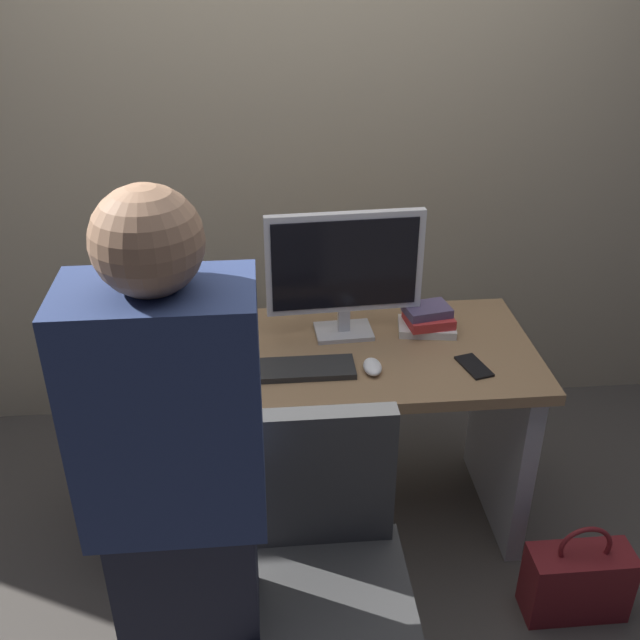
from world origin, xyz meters
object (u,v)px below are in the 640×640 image
(cup_near_keyboard, at_px, (180,357))
(book_stack, at_px, (428,320))
(office_chair, at_px, (327,591))
(cell_phone, at_px, (474,366))
(mouse, at_px, (372,367))
(monitor, at_px, (345,268))
(keyboard, at_px, (289,369))
(person_at_desk, at_px, (181,514))
(desk, at_px, (319,407))
(handbag, at_px, (577,581))

(cup_near_keyboard, xyz_separation_m, book_stack, (0.86, 0.19, -0.01))
(office_chair, height_order, cell_phone, office_chair)
(mouse, xyz_separation_m, cup_near_keyboard, (-0.62, 0.06, 0.03))
(office_chair, height_order, monitor, monitor)
(keyboard, relative_size, mouse, 4.30)
(person_at_desk, distance_m, mouse, 0.89)
(monitor, bearing_deg, desk, -131.33)
(office_chair, relative_size, mouse, 9.40)
(person_at_desk, relative_size, cup_near_keyboard, 16.23)
(office_chair, xyz_separation_m, mouse, (0.20, 0.59, 0.35))
(monitor, xyz_separation_m, book_stack, (0.30, -0.00, -0.21))
(mouse, bearing_deg, cup_near_keyboard, 174.58)
(person_at_desk, height_order, handbag, person_at_desk)
(desk, distance_m, cup_near_keyboard, 0.55)
(keyboard, distance_m, cup_near_keyboard, 0.36)
(office_chair, bearing_deg, keyboard, 96.21)
(monitor, height_order, cell_phone, monitor)
(book_stack, height_order, cell_phone, book_stack)
(book_stack, height_order, handbag, book_stack)
(mouse, relative_size, cup_near_keyboard, 0.99)
(office_chair, height_order, person_at_desk, person_at_desk)
(monitor, bearing_deg, handbag, -41.19)
(mouse, bearing_deg, monitor, 104.52)
(keyboard, relative_size, cell_phone, 2.99)
(cup_near_keyboard, xyz_separation_m, handbag, (1.27, -0.43, -0.67))
(cup_near_keyboard, bearing_deg, office_chair, -57.25)
(desk, bearing_deg, book_stack, 15.36)
(cell_phone, bearing_deg, mouse, 163.81)
(book_stack, distance_m, cell_phone, 0.28)
(office_chair, xyz_separation_m, handbag, (0.85, 0.22, -0.29))
(monitor, xyz_separation_m, mouse, (0.07, -0.25, -0.24))
(person_at_desk, height_order, cell_phone, person_at_desk)
(monitor, distance_m, cup_near_keyboard, 0.62)
(cup_near_keyboard, height_order, cell_phone, cup_near_keyboard)
(keyboard, bearing_deg, mouse, -3.81)
(desk, xyz_separation_m, handbag, (0.81, -0.51, -0.39))
(keyboard, bearing_deg, cup_near_keyboard, 173.48)
(monitor, relative_size, cell_phone, 3.76)
(person_at_desk, xyz_separation_m, monitor, (0.49, 0.94, 0.17))
(office_chair, distance_m, book_stack, 1.02)
(cup_near_keyboard, distance_m, cell_phone, 0.96)
(office_chair, xyz_separation_m, keyboard, (-0.07, 0.61, 0.34))
(person_at_desk, distance_m, monitor, 1.08)
(cup_near_keyboard, bearing_deg, monitor, 19.05)
(monitor, height_order, cup_near_keyboard, monitor)
(book_stack, bearing_deg, mouse, -133.38)
(office_chair, height_order, keyboard, office_chair)
(desk, bearing_deg, office_chair, -93.22)
(handbag, bearing_deg, book_stack, 123.60)
(mouse, distance_m, cell_phone, 0.34)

